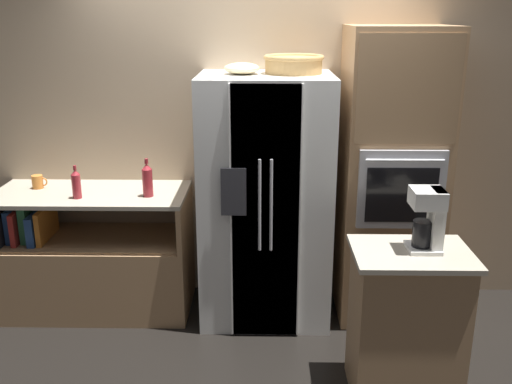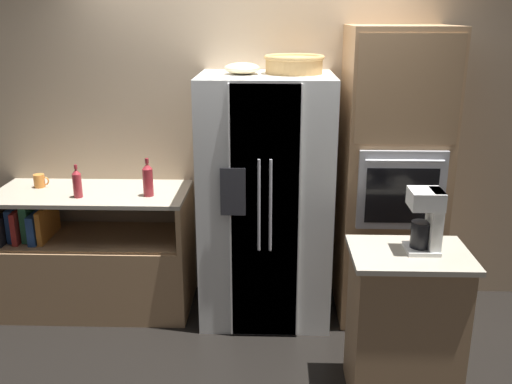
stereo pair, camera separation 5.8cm
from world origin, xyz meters
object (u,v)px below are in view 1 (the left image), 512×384
refrigerator (265,200)px  bottle_tall (76,184)px  mug (38,182)px  bottle_short (147,180)px  fruit_bowl (242,68)px  wall_oven (391,177)px  wicker_basket (294,63)px  coffee_maker (429,217)px

refrigerator → bottle_tall: bearing=-176.1°
refrigerator → mug: bearing=175.3°
refrigerator → bottle_short: (-0.84, -0.04, 0.16)m
mug → fruit_bowl: bearing=-4.2°
bottle_tall → mug: size_ratio=2.05×
wall_oven → wicker_basket: 1.08m
fruit_bowl → bottle_short: fruit_bowl is taller
fruit_bowl → coffee_maker: fruit_bowl is taller
refrigerator → wicker_basket: bearing=21.5°
fruit_bowl → wicker_basket: bearing=7.8°
refrigerator → coffee_maker: (0.91, -0.95, 0.22)m
bottle_tall → bottle_short: bearing=5.9°
wicker_basket → bottle_tall: wicker_basket is taller
bottle_tall → coffee_maker: (2.25, -0.86, 0.07)m
wall_oven → coffee_maker: wall_oven is taller
wicker_basket → wall_oven: bearing=-2.4°
refrigerator → fruit_bowl: (-0.16, 0.03, 0.94)m
wall_oven → coffee_maker: size_ratio=5.93×
bottle_tall → mug: bearing=147.7°
wall_oven → bottle_tall: (-2.25, -0.14, -0.02)m
fruit_bowl → coffee_maker: bearing=-42.4°
coffee_maker → wall_oven: bearing=90.1°
wicker_basket → coffee_maker: size_ratio=1.16×
fruit_bowl → mug: 1.77m
refrigerator → bottle_tall: (-1.34, -0.09, 0.15)m
wicker_basket → bottle_tall: (-1.53, -0.17, -0.82)m
bottle_short → mug: bottle_short is taller
wicker_basket → coffee_maker: wicker_basket is taller
fruit_bowl → bottle_short: bearing=-174.3°
wicker_basket → fruit_bowl: wicker_basket is taller
wall_oven → fruit_bowl: bearing=-179.0°
refrigerator → coffee_maker: bearing=-46.4°
fruit_bowl → mug: size_ratio=2.10×
wall_oven → fruit_bowl: 1.32m
refrigerator → coffee_maker: refrigerator is taller
wall_oven → mug: 2.62m
refrigerator → bottle_short: bearing=-177.2°
mug → bottle_tall: bearing=-32.3°
wicker_basket → fruit_bowl: (-0.36, -0.05, -0.03)m
wall_oven → wicker_basket: bearing=177.6°
fruit_bowl → mug: (-1.55, 0.11, -0.85)m
bottle_short → coffee_maker: size_ratio=0.78×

